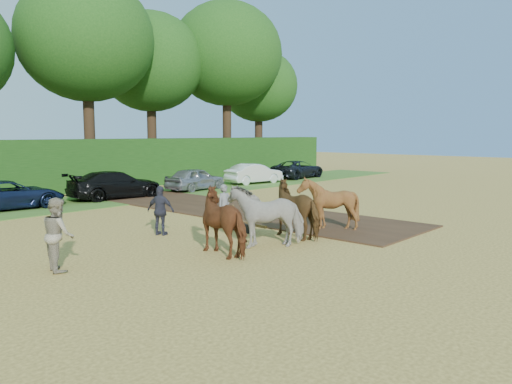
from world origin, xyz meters
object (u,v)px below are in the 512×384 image
at_px(spectator_near, 58,234).
at_px(plough_team, 282,211).
at_px(parked_cars, 131,184).
at_px(spectator_far, 161,211).

xyz_separation_m(spectator_near, plough_team, (6.36, -1.85, 0.01)).
relative_size(spectator_near, parked_cars, 0.05).
xyz_separation_m(spectator_near, spectator_far, (4.28, 1.59, -0.09)).
relative_size(spectator_far, plough_team, 0.26).
relative_size(spectator_near, spectator_far, 1.10).
relative_size(spectator_near, plough_team, 0.29).
distance_m(spectator_near, spectator_far, 4.57).
height_order(spectator_near, plough_team, plough_team).
bearing_deg(spectator_near, parked_cars, -26.88).
height_order(plough_team, parked_cars, plough_team).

